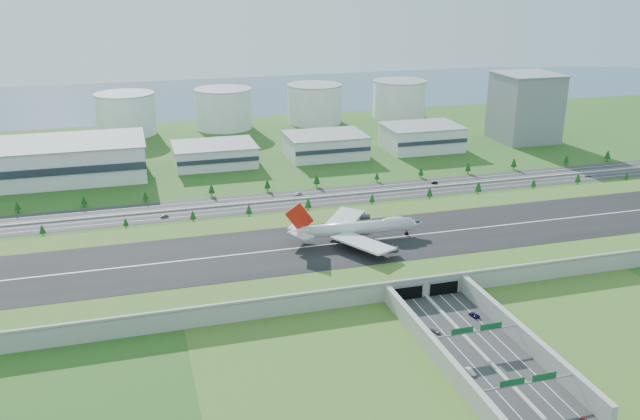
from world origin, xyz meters
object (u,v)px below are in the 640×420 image
object	(u,v)px
office_tower	(525,108)
car_2	(474,315)
car_0	(435,330)
car_7	(298,194)
car_1	(470,371)
car_4	(164,216)
fuel_tank_a	(126,114)
car_6	(588,176)
boeing_747	(356,228)
car_5	(435,183)

from	to	relation	value
office_tower	car_2	bearing A→B (deg)	-125.14
car_0	car_7	size ratio (longest dim) A/B	0.89
car_1	car_4	size ratio (longest dim) A/B	0.97
car_7	car_0	bearing A→B (deg)	-18.51
car_4	car_7	bearing A→B (deg)	-90.45
car_4	car_7	size ratio (longest dim) A/B	0.91
fuel_tank_a	car_6	world-z (taller)	fuel_tank_a
boeing_747	car_2	distance (m)	81.01
office_tower	car_4	distance (m)	324.18
car_0	car_5	world-z (taller)	car_0
boeing_747	car_6	bearing A→B (deg)	26.13
car_6	car_4	bearing A→B (deg)	114.95
car_6	car_7	distance (m)	204.77
car_2	car_6	distance (m)	235.95
car_2	car_6	world-z (taller)	car_2
car_1	car_6	distance (m)	277.51
car_6	car_7	size ratio (longest dim) A/B	0.87
boeing_747	car_6	world-z (taller)	boeing_747
boeing_747	car_2	world-z (taller)	boeing_747
boeing_747	car_7	bearing A→B (deg)	95.81
fuel_tank_a	car_0	xyz separation A→B (m)	(110.74, -389.71, -16.55)
office_tower	fuel_tank_a	xyz separation A→B (m)	(-320.00, 115.00, -10.00)
office_tower	car_0	bearing A→B (deg)	-127.30
car_2	car_7	size ratio (longest dim) A/B	0.98
car_4	boeing_747	bearing A→B (deg)	-145.40
office_tower	car_5	xyz separation A→B (m)	(-124.60, -93.69, -26.65)
boeing_747	car_6	xyz separation A→B (m)	(199.66, 84.14, -13.44)
car_0	car_1	world-z (taller)	car_0
car_7	boeing_747	bearing A→B (deg)	-18.95
car_5	car_6	size ratio (longest dim) A/B	0.93
car_1	car_2	xyz separation A→B (m)	(21.63, 37.43, -0.05)
boeing_747	car_6	distance (m)	217.08
car_0	car_4	size ratio (longest dim) A/B	0.98
office_tower	car_2	xyz separation A→B (m)	(-188.37, -267.57, -26.64)
fuel_tank_a	car_4	bearing A→B (deg)	-85.86
car_1	car_7	size ratio (longest dim) A/B	0.88
car_1	car_4	bearing A→B (deg)	105.20
fuel_tank_a	car_7	xyz separation A→B (m)	(101.21, -206.45, -16.59)
car_4	car_7	world-z (taller)	car_4
fuel_tank_a	car_2	size ratio (longest dim) A/B	9.34
office_tower	car_4	bearing A→B (deg)	-160.04
car_4	fuel_tank_a	bearing A→B (deg)	-8.81
office_tower	car_1	distance (m)	371.26
fuel_tank_a	car_2	world-z (taller)	fuel_tank_a
fuel_tank_a	office_tower	bearing A→B (deg)	-19.77
office_tower	car_5	world-z (taller)	office_tower
fuel_tank_a	car_7	distance (m)	230.52
fuel_tank_a	boeing_747	distance (m)	324.70
car_0	car_5	size ratio (longest dim) A/B	1.10
office_tower	car_0	xyz separation A→B (m)	(-209.26, -274.71, -26.55)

